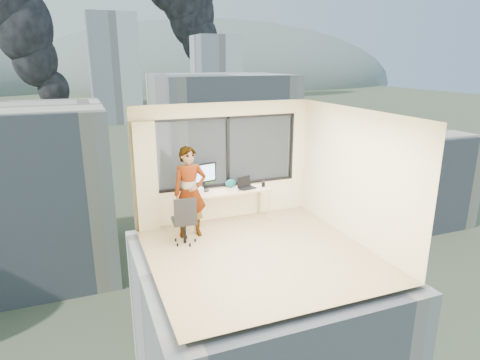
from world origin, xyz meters
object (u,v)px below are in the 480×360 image
desk (229,206)px  chair (184,219)px  person (190,192)px  handbag (231,183)px  monitor (203,177)px  game_console (195,189)px  laptop (247,183)px

desk → chair: (-1.18, -0.71, 0.12)m
person → handbag: person is taller
chair → desk: bearing=35.3°
chair → monitor: 1.21m
game_console → laptop: (1.11, -0.23, 0.07)m
person → game_console: person is taller
monitor → laptop: (0.94, -0.19, -0.19)m
laptop → monitor: bearing=154.7°
game_console → handbag: size_ratio=1.44×
desk → handbag: bearing=59.4°
monitor → laptop: 0.98m
chair → game_console: size_ratio=2.89×
monitor → handbag: bearing=-10.9°
chair → person: (0.21, 0.31, 0.43)m
desk → game_console: size_ratio=5.21×
person → laptop: bearing=15.6°
game_console → person: bearing=-104.7°
desk → chair: 1.38m
handbag → game_console: bearing=-176.2°
person → laptop: 1.42m
person → laptop: size_ratio=5.02×
game_console → desk: bearing=-5.0°
desk → laptop: (0.41, -0.04, 0.49)m
desk → chair: bearing=-149.1°
person → chair: bearing=-122.9°
person → handbag: (1.07, 0.56, -0.08)m
laptop → game_console: bearing=154.4°
desk → handbag: 0.50m
person → game_console: bearing=66.7°
desk → chair: chair is taller
laptop → person: bearing=-179.5°
desk → handbag: size_ratio=7.52×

